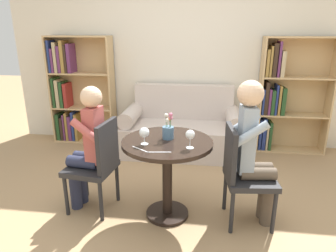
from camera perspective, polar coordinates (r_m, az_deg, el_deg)
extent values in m
plane|color=tan|center=(2.98, -0.13, -16.46)|extent=(16.00, 16.00, 0.00)
cube|color=silver|center=(4.45, 3.33, 13.70)|extent=(5.20, 0.05, 2.70)
cylinder|color=black|center=(2.63, -0.14, -3.18)|extent=(0.81, 0.81, 0.03)
cylinder|color=black|center=(2.78, -0.14, -10.12)|extent=(0.09, 0.09, 0.69)
cylinder|color=black|center=(2.97, -0.13, -16.22)|extent=(0.40, 0.40, 0.03)
cube|color=beige|center=(4.23, 2.57, -2.40)|extent=(1.64, 0.80, 0.42)
cube|color=beige|center=(4.40, 3.02, 4.68)|extent=(1.42, 0.16, 0.50)
cylinder|color=beige|center=(4.24, -7.00, 2.11)|extent=(0.22, 0.72, 0.22)
cylinder|color=beige|center=(4.13, 12.53, 1.37)|extent=(0.22, 0.72, 0.22)
cube|color=tan|center=(4.83, -15.39, 6.79)|extent=(0.94, 0.02, 1.59)
cube|color=tan|center=(4.91, -20.97, 6.43)|extent=(0.02, 0.28, 1.59)
cube|color=tan|center=(4.55, -10.59, 6.47)|extent=(0.02, 0.28, 1.59)
cube|color=tan|center=(4.92, -15.20, -2.51)|extent=(0.90, 0.28, 0.02)
cube|color=tan|center=(4.77, -15.71, 3.40)|extent=(0.90, 0.28, 0.02)
cube|color=tan|center=(4.67, -16.26, 9.62)|extent=(0.90, 0.28, 0.02)
cube|color=tan|center=(4.62, -16.85, 16.04)|extent=(0.90, 0.28, 0.02)
cube|color=#234723|center=(5.01, -19.75, 0.05)|extent=(0.05, 0.23, 0.41)
cube|color=#332319|center=(5.00, -19.13, -0.25)|extent=(0.04, 0.23, 0.36)
cube|color=#602D5B|center=(4.97, -18.74, -0.01)|extent=(0.03, 0.23, 0.41)
cube|color=olive|center=(4.95, -18.32, 0.14)|extent=(0.04, 0.23, 0.44)
cube|color=#602D5B|center=(4.94, -17.76, -0.20)|extent=(0.05, 0.23, 0.38)
cube|color=navy|center=(4.90, -17.23, 0.17)|extent=(0.04, 0.23, 0.45)
cube|color=olive|center=(4.89, -16.68, -0.04)|extent=(0.04, 0.23, 0.42)
cube|color=#234723|center=(4.89, -20.50, 6.10)|extent=(0.04, 0.23, 0.45)
cube|color=tan|center=(4.86, -19.86, 5.93)|extent=(0.05, 0.23, 0.41)
cube|color=#234723|center=(4.84, -19.21, 5.77)|extent=(0.05, 0.23, 0.39)
cube|color=maroon|center=(4.81, -18.53, 5.64)|extent=(0.05, 0.23, 0.36)
cube|color=navy|center=(4.82, -21.22, 12.25)|extent=(0.03, 0.23, 0.46)
cube|color=#602D5B|center=(4.80, -20.71, 11.62)|extent=(0.03, 0.23, 0.34)
cube|color=tan|center=(4.78, -20.21, 12.16)|extent=(0.05, 0.23, 0.43)
cube|color=#602D5B|center=(4.75, -19.60, 11.90)|extent=(0.04, 0.23, 0.38)
cube|color=olive|center=(4.73, -19.06, 12.39)|extent=(0.05, 0.23, 0.46)
cube|color=#332319|center=(4.71, -18.48, 12.09)|extent=(0.03, 0.23, 0.40)
cube|color=#602D5B|center=(4.69, -17.93, 12.19)|extent=(0.05, 0.23, 0.41)
cube|color=tan|center=(4.62, 22.52, 5.57)|extent=(0.94, 0.02, 1.59)
cube|color=tan|center=(4.39, 17.09, 5.58)|extent=(0.02, 0.28, 1.59)
cube|color=tan|center=(4.64, 28.42, 4.82)|extent=(0.02, 0.28, 1.59)
cube|color=tan|center=(4.71, 21.76, -4.11)|extent=(0.90, 0.28, 0.02)
cube|color=tan|center=(4.55, 22.52, 2.01)|extent=(0.90, 0.28, 0.02)
cube|color=tan|center=(4.45, 23.33, 8.49)|extent=(0.90, 0.28, 0.02)
cube|color=tan|center=(4.41, 24.20, 15.19)|extent=(0.90, 0.28, 0.02)
cube|color=navy|center=(4.54, 17.01, -1.34)|extent=(0.04, 0.23, 0.44)
cube|color=navy|center=(4.55, 17.67, -1.22)|extent=(0.05, 0.23, 0.46)
cube|color=tan|center=(4.57, 18.18, -1.75)|extent=(0.03, 0.23, 0.37)
cube|color=#234723|center=(4.57, 18.71, -1.61)|extent=(0.04, 0.23, 0.40)
cube|color=navy|center=(4.41, 17.51, 4.57)|extent=(0.03, 0.23, 0.35)
cube|color=#332319|center=(4.41, 18.09, 5.18)|extent=(0.05, 0.23, 0.45)
cube|color=#602D5B|center=(4.42, 18.60, 4.53)|extent=(0.03, 0.23, 0.35)
cube|color=#234723|center=(4.44, 19.18, 4.41)|extent=(0.05, 0.23, 0.34)
cube|color=navy|center=(4.44, 19.77, 4.85)|extent=(0.03, 0.23, 0.41)
cube|color=olive|center=(4.45, 20.28, 4.74)|extent=(0.03, 0.23, 0.40)
cube|color=#234723|center=(4.46, 20.93, 4.51)|extent=(0.05, 0.23, 0.37)
cube|color=olive|center=(4.33, 18.27, 11.37)|extent=(0.04, 0.23, 0.36)
cube|color=olive|center=(4.33, 18.86, 11.60)|extent=(0.03, 0.23, 0.40)
cube|color=#332319|center=(4.34, 19.54, 11.78)|extent=(0.05, 0.23, 0.44)
cube|color=#602D5B|center=(4.35, 20.25, 11.88)|extent=(0.03, 0.23, 0.46)
cube|color=tan|center=(4.37, 20.84, 11.03)|extent=(0.05, 0.23, 0.34)
cylinder|color=#232326|center=(3.28, -15.40, -9.58)|extent=(0.04, 0.04, 0.40)
cylinder|color=#232326|center=(3.02, -18.82, -12.49)|extent=(0.04, 0.04, 0.40)
cylinder|color=#232326|center=(3.13, -9.63, -10.59)|extent=(0.04, 0.04, 0.40)
cylinder|color=#232326|center=(2.86, -12.66, -13.83)|extent=(0.04, 0.04, 0.40)
cube|color=#232326|center=(2.96, -14.47, -7.77)|extent=(0.47, 0.47, 0.05)
cube|color=#232326|center=(2.78, -11.44, -3.68)|extent=(0.09, 0.38, 0.45)
cylinder|color=#232326|center=(2.79, 19.54, -15.32)|extent=(0.04, 0.04, 0.40)
cylinder|color=#232326|center=(3.08, 17.51, -11.74)|extent=(0.04, 0.04, 0.40)
cylinder|color=#232326|center=(2.70, 12.06, -15.79)|extent=(0.04, 0.04, 0.40)
cylinder|color=#232326|center=(3.00, 10.81, -12.01)|extent=(0.04, 0.04, 0.40)
cube|color=#232326|center=(2.78, 15.37, -9.68)|extent=(0.46, 0.46, 0.05)
cube|color=#232326|center=(2.63, 11.79, -4.98)|extent=(0.08, 0.38, 0.45)
cylinder|color=#282D47|center=(3.18, -16.19, -10.13)|extent=(0.11, 0.11, 0.45)
cylinder|color=#282D47|center=(3.10, -17.24, -11.02)|extent=(0.11, 0.11, 0.45)
cylinder|color=#282D47|center=(3.01, -14.84, -5.86)|extent=(0.31, 0.15, 0.11)
cylinder|color=#282D47|center=(2.92, -15.90, -6.68)|extent=(0.31, 0.15, 0.11)
cube|color=#B2514C|center=(2.81, -13.87, -1.66)|extent=(0.15, 0.21, 0.52)
cylinder|color=#B2514C|center=(2.90, -12.72, 0.62)|extent=(0.29, 0.11, 0.23)
cylinder|color=#B2514C|center=(2.68, -15.35, -1.06)|extent=(0.29, 0.11, 0.23)
sphere|color=beige|center=(2.72, -14.42, 5.39)|extent=(0.19, 0.19, 0.19)
cylinder|color=brown|center=(2.88, 18.45, -13.54)|extent=(0.11, 0.11, 0.45)
cylinder|color=brown|center=(2.97, 17.83, -12.44)|extent=(0.11, 0.11, 0.45)
cylinder|color=brown|center=(2.72, 16.78, -8.72)|extent=(0.31, 0.14, 0.11)
cylinder|color=brown|center=(2.81, 16.20, -7.72)|extent=(0.31, 0.14, 0.11)
cube|color=#93A3B2|center=(2.62, 14.74, -2.50)|extent=(0.14, 0.21, 0.58)
cylinder|color=#93A3B2|center=(2.47, 15.61, -1.49)|extent=(0.29, 0.10, 0.23)
cylinder|color=#93A3B2|center=(2.71, 14.26, 0.42)|extent=(0.29, 0.10, 0.23)
sphere|color=beige|center=(2.51, 15.45, 5.99)|extent=(0.22, 0.22, 0.22)
cylinder|color=white|center=(2.56, -4.49, -3.43)|extent=(0.06, 0.06, 0.00)
cylinder|color=white|center=(2.54, -4.51, -2.69)|extent=(0.01, 0.01, 0.07)
sphere|color=white|center=(2.52, -4.55, -1.23)|extent=(0.09, 0.09, 0.09)
sphere|color=beige|center=(2.52, -4.54, -1.47)|extent=(0.06, 0.06, 0.06)
cylinder|color=white|center=(2.48, 4.19, -4.16)|extent=(0.06, 0.06, 0.00)
cylinder|color=white|center=(2.46, 4.22, -3.22)|extent=(0.01, 0.01, 0.08)
sphere|color=white|center=(2.43, 4.26, -1.63)|extent=(0.08, 0.08, 0.08)
sphere|color=beige|center=(2.44, 4.25, -1.84)|extent=(0.06, 0.06, 0.06)
cylinder|color=slate|center=(2.66, 0.08, -1.29)|extent=(0.10, 0.10, 0.11)
cylinder|color=#4C7A42|center=(2.63, -0.17, 0.45)|extent=(0.01, 0.01, 0.06)
sphere|color=silver|center=(2.62, -0.17, 1.08)|extent=(0.04, 0.04, 0.04)
cylinder|color=#4C7A42|center=(2.63, 0.53, 0.70)|extent=(0.00, 0.00, 0.08)
sphere|color=#D16684|center=(2.62, 0.53, 1.55)|extent=(0.04, 0.04, 0.04)
cylinder|color=#4C7A42|center=(2.61, 0.51, 0.96)|extent=(0.00, 0.01, 0.11)
sphere|color=#D16684|center=(2.60, 0.51, 2.17)|extent=(0.04, 0.04, 0.04)
cylinder|color=#4C7A42|center=(2.63, 0.35, 0.63)|extent=(0.01, 0.01, 0.07)
sphere|color=#E07F4C|center=(2.62, 0.35, 1.39)|extent=(0.04, 0.04, 0.04)
cylinder|color=#4C7A42|center=(2.62, -0.36, 0.93)|extent=(0.00, 0.01, 0.11)
sphere|color=silver|center=(2.60, -0.36, 2.06)|extent=(0.04, 0.04, 0.04)
cube|color=silver|center=(2.45, -5.33, -4.43)|extent=(0.16, 0.12, 0.00)
cube|color=silver|center=(2.39, -1.68, -5.00)|extent=(0.19, 0.04, 0.00)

